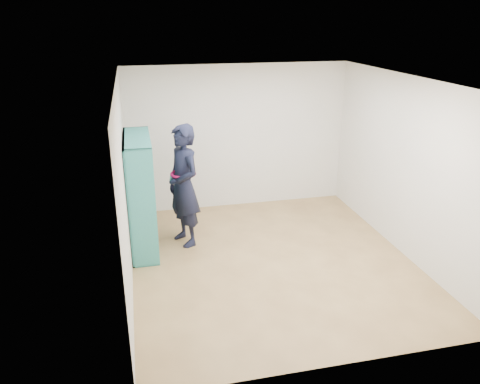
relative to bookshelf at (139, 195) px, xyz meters
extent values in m
plane|color=olive|center=(1.83, -0.88, -0.86)|extent=(4.50, 4.50, 0.00)
plane|color=white|center=(1.83, -0.88, 1.74)|extent=(4.50, 4.50, 0.00)
cube|color=silver|center=(-0.17, -0.88, 0.44)|extent=(0.02, 4.50, 2.60)
cube|color=silver|center=(3.83, -0.88, 0.44)|extent=(0.02, 4.50, 2.60)
cube|color=silver|center=(1.83, 1.37, 0.44)|extent=(4.00, 0.02, 2.60)
cube|color=silver|center=(1.83, -3.13, 0.44)|extent=(4.00, 0.02, 2.60)
cube|color=teal|center=(0.03, -0.64, 0.01)|extent=(0.38, 0.03, 1.75)
cube|color=teal|center=(0.03, 0.64, 0.01)|extent=(0.38, 0.03, 1.75)
cube|color=teal|center=(0.03, 0.00, -0.85)|extent=(0.38, 1.31, 0.03)
cube|color=teal|center=(0.03, 0.00, 0.87)|extent=(0.38, 1.31, 0.03)
cube|color=teal|center=(-0.15, 0.00, 0.01)|extent=(0.03, 1.31, 1.75)
cube|color=teal|center=(0.03, -0.21, 0.01)|extent=(0.36, 0.03, 1.69)
cube|color=teal|center=(0.03, 0.21, 0.01)|extent=(0.36, 0.03, 1.69)
cube|color=teal|center=(0.03, 0.00, -0.41)|extent=(0.36, 1.26, 0.03)
cube|color=teal|center=(0.03, 0.00, 0.01)|extent=(0.36, 1.26, 0.03)
cube|color=teal|center=(0.03, 0.00, 0.44)|extent=(0.36, 1.26, 0.03)
cube|color=beige|center=(0.05, -0.42, -0.78)|extent=(0.24, 0.15, 0.09)
cube|color=black|center=(0.06, -0.48, -0.27)|extent=(0.20, 0.17, 0.26)
cube|color=maroon|center=(0.06, -0.48, 0.14)|extent=(0.20, 0.17, 0.23)
cube|color=silver|center=(0.05, -0.42, 0.50)|extent=(0.24, 0.15, 0.09)
cube|color=navy|center=(0.06, -0.06, -0.70)|extent=(0.20, 0.17, 0.24)
cube|color=brown|center=(0.06, -0.06, -0.27)|extent=(0.20, 0.17, 0.25)
cube|color=#BFB28C|center=(0.05, 0.00, 0.06)|extent=(0.24, 0.15, 0.06)
cube|color=#26594C|center=(0.06, -0.06, 0.61)|extent=(0.20, 0.17, 0.32)
cube|color=beige|center=(0.06, 0.36, -0.69)|extent=(0.20, 0.17, 0.26)
cube|color=black|center=(0.05, 0.41, -0.35)|extent=(0.24, 0.15, 0.09)
cube|color=maroon|center=(0.06, 0.36, 0.17)|extent=(0.20, 0.17, 0.29)
cube|color=silver|center=(0.06, 0.36, 0.61)|extent=(0.20, 0.17, 0.32)
imported|color=black|center=(0.67, 0.01, 0.09)|extent=(0.68, 0.81, 1.90)
torus|color=#950B42|center=(0.67, 0.01, 0.28)|extent=(0.51, 0.51, 0.04)
cube|color=silver|center=(0.49, 0.03, 0.21)|extent=(0.05, 0.08, 0.12)
cube|color=black|center=(0.49, 0.03, 0.21)|extent=(0.05, 0.08, 0.12)
camera|label=1|loc=(0.03, -6.68, 2.53)|focal=35.00mm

